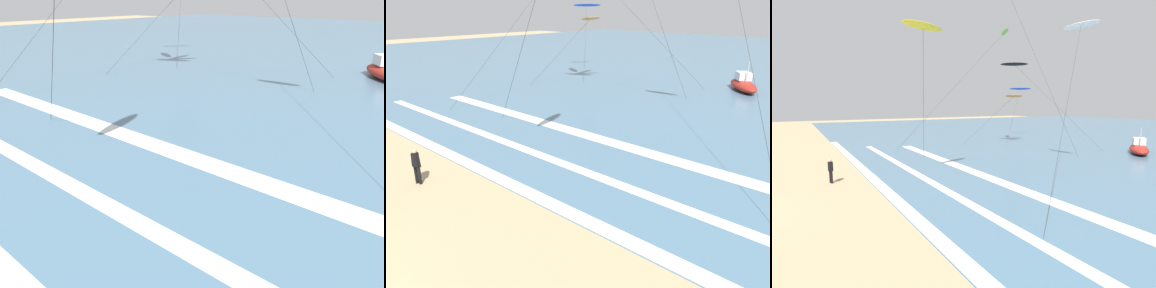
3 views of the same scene
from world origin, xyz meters
The scene contains 11 objects.
wave_foam_shoreline centered at (1.79, 8.17, 0.01)m, with size 57.36×0.69×0.01m, color white.
wave_foam_mid_break centered at (-1.25, 11.28, 0.01)m, with size 38.41×0.61×0.01m, color white.
wave_foam_outer_break centered at (1.99, 15.28, 0.01)m, with size 40.94×1.02×0.01m, color white.
surfer_left_near centered at (-4.71, 5.53, 0.96)m, with size 0.51×0.32×1.60m.
kite_black_low_near centered at (-12.26, 26.45, 9.55)m, with size 9.02×7.71×9.83m.
kite_yellow_high_left centered at (-1.66, 10.89, 9.75)m, with size 9.94×5.13×10.03m.
kite_lime_mid_center centered at (-12.78, 25.24, 13.07)m, with size 3.75×13.71×13.40m.
kite_blue_far_left centered at (-20.30, 34.03, 7.24)m, with size 6.64×8.04×7.50m.
kite_white_far_right centered at (0.26, 22.56, 10.79)m, with size 9.66×11.47×11.09m.
kite_orange_distant_high centered at (-15.29, 28.91, 6.01)m, with size 2.88×7.91×6.25m.
offshore_boat centered at (-1.68, 34.34, 0.55)m, with size 4.51×5.16×2.70m.
Camera 3 is at (16.41, 3.57, 5.22)m, focal length 28.55 mm.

